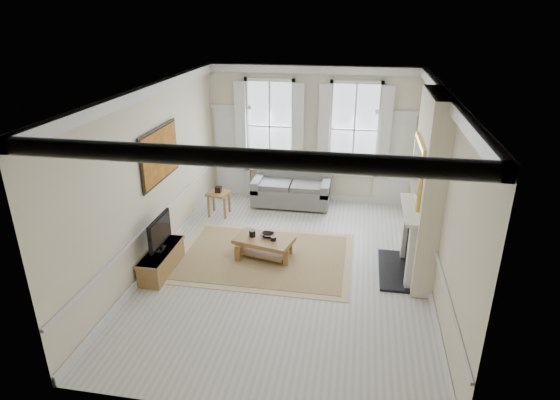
% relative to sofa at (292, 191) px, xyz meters
% --- Properties ---
extents(floor, '(7.20, 7.20, 0.00)m').
position_rel_sofa_xyz_m(floor, '(0.42, -3.11, -0.36)').
color(floor, '#B7B5AD').
rests_on(floor, ground).
extents(ceiling, '(7.20, 7.20, 0.00)m').
position_rel_sofa_xyz_m(ceiling, '(0.42, -3.11, 3.04)').
color(ceiling, white).
rests_on(ceiling, back_wall).
extents(back_wall, '(5.20, 0.00, 5.20)m').
position_rel_sofa_xyz_m(back_wall, '(0.42, 0.49, 1.34)').
color(back_wall, beige).
rests_on(back_wall, floor).
extents(left_wall, '(0.00, 7.20, 7.20)m').
position_rel_sofa_xyz_m(left_wall, '(-2.18, -3.11, 1.34)').
color(left_wall, beige).
rests_on(left_wall, floor).
extents(right_wall, '(0.00, 7.20, 7.20)m').
position_rel_sofa_xyz_m(right_wall, '(3.02, -3.11, 1.34)').
color(right_wall, beige).
rests_on(right_wall, floor).
extents(window_left, '(1.26, 0.20, 2.20)m').
position_rel_sofa_xyz_m(window_left, '(-0.63, 0.44, 1.54)').
color(window_left, '#B2BCC6').
rests_on(window_left, back_wall).
extents(window_right, '(1.26, 0.20, 2.20)m').
position_rel_sofa_xyz_m(window_right, '(1.47, 0.44, 1.54)').
color(window_right, '#B2BCC6').
rests_on(window_right, back_wall).
extents(door_left, '(0.90, 0.08, 2.30)m').
position_rel_sofa_xyz_m(door_left, '(-1.63, 0.45, 0.79)').
color(door_left, silver).
rests_on(door_left, floor).
extents(door_right, '(0.90, 0.08, 2.30)m').
position_rel_sofa_xyz_m(door_right, '(2.47, 0.45, 0.79)').
color(door_right, silver).
rests_on(door_right, floor).
extents(painting, '(0.05, 1.66, 1.06)m').
position_rel_sofa_xyz_m(painting, '(-2.14, -2.81, 1.69)').
color(painting, '#C07D21').
rests_on(painting, left_wall).
extents(chimney_breast, '(0.35, 1.70, 3.38)m').
position_rel_sofa_xyz_m(chimney_breast, '(2.84, -2.91, 1.34)').
color(chimney_breast, beige).
rests_on(chimney_breast, floor).
extents(hearth, '(0.55, 1.50, 0.05)m').
position_rel_sofa_xyz_m(hearth, '(2.42, -2.91, -0.34)').
color(hearth, black).
rests_on(hearth, floor).
extents(fireplace, '(0.21, 1.45, 1.33)m').
position_rel_sofa_xyz_m(fireplace, '(2.62, -2.91, 0.37)').
color(fireplace, silver).
rests_on(fireplace, floor).
extents(mirror, '(0.06, 1.26, 1.06)m').
position_rel_sofa_xyz_m(mirror, '(2.63, -2.91, 1.69)').
color(mirror, gold).
rests_on(mirror, chimney_breast).
extents(sofa, '(1.92, 0.93, 0.88)m').
position_rel_sofa_xyz_m(sofa, '(0.00, 0.00, 0.00)').
color(sofa, '#61615F').
rests_on(sofa, floor).
extents(side_table, '(0.57, 0.57, 0.58)m').
position_rel_sofa_xyz_m(side_table, '(-1.62, -0.94, 0.11)').
color(side_table, brown).
rests_on(side_table, floor).
extents(rug, '(3.50, 2.60, 0.02)m').
position_rel_sofa_xyz_m(rug, '(-0.13, -2.81, -0.35)').
color(rug, olive).
rests_on(rug, floor).
extents(coffee_table, '(1.24, 0.90, 0.42)m').
position_rel_sofa_xyz_m(coffee_table, '(-0.13, -2.81, -0.02)').
color(coffee_table, brown).
rests_on(coffee_table, rug).
extents(ceramic_pot_a, '(0.13, 0.13, 0.13)m').
position_rel_sofa_xyz_m(ceramic_pot_a, '(-0.38, -2.76, 0.12)').
color(ceramic_pot_a, black).
rests_on(ceramic_pot_a, coffee_table).
extents(ceramic_pot_b, '(0.12, 0.12, 0.09)m').
position_rel_sofa_xyz_m(ceramic_pot_b, '(0.07, -2.86, 0.10)').
color(ceramic_pot_b, black).
rests_on(ceramic_pot_b, coffee_table).
extents(bowl, '(0.30, 0.30, 0.06)m').
position_rel_sofa_xyz_m(bowl, '(-0.08, -2.71, 0.09)').
color(bowl, black).
rests_on(bowl, coffee_table).
extents(tv_stand, '(0.41, 1.28, 0.46)m').
position_rel_sofa_xyz_m(tv_stand, '(-1.92, -3.68, -0.14)').
color(tv_stand, brown).
rests_on(tv_stand, floor).
extents(tv, '(0.08, 0.90, 0.68)m').
position_rel_sofa_xyz_m(tv, '(-1.90, -3.68, 0.49)').
color(tv, black).
rests_on(tv, tv_stand).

